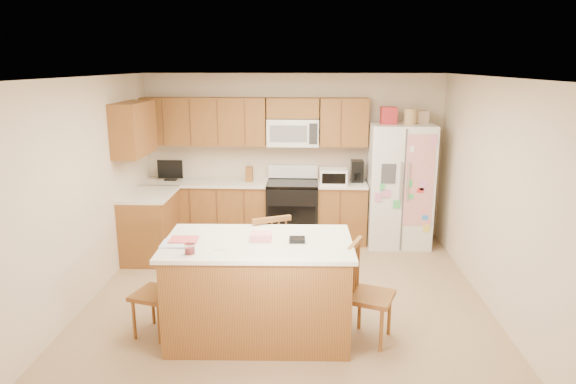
{
  "coord_description": "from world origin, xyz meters",
  "views": [
    {
      "loc": [
        0.24,
        -5.53,
        2.64
      ],
      "look_at": [
        -0.0,
        0.35,
        1.16
      ],
      "focal_mm": 32.0,
      "sensor_mm": 36.0,
      "label": 1
    }
  ],
  "objects_px": {
    "refrigerator": "(399,184)",
    "windsor_chair_back": "(267,261)",
    "island": "(259,288)",
    "windsor_chair_left": "(157,293)",
    "stove": "(293,210)",
    "windsor_chair_right": "(368,295)"
  },
  "relations": [
    {
      "from": "windsor_chair_left",
      "to": "windsor_chair_right",
      "type": "xyz_separation_m",
      "value": [
        2.07,
        -0.01,
        0.03
      ]
    },
    {
      "from": "refrigerator",
      "to": "windsor_chair_left",
      "type": "distance_m",
      "value": 4.01
    },
    {
      "from": "windsor_chair_left",
      "to": "windsor_chair_right",
      "type": "height_order",
      "value": "windsor_chair_right"
    },
    {
      "from": "refrigerator",
      "to": "windsor_chair_back",
      "type": "distance_m",
      "value": 2.76
    },
    {
      "from": "windsor_chair_back",
      "to": "windsor_chair_right",
      "type": "distance_m",
      "value": 1.29
    },
    {
      "from": "stove",
      "to": "refrigerator",
      "type": "height_order",
      "value": "refrigerator"
    },
    {
      "from": "windsor_chair_left",
      "to": "stove",
      "type": "bearing_deg",
      "value": 66.56
    },
    {
      "from": "stove",
      "to": "refrigerator",
      "type": "bearing_deg",
      "value": -2.3
    },
    {
      "from": "windsor_chair_left",
      "to": "windsor_chair_right",
      "type": "distance_m",
      "value": 2.07
    },
    {
      "from": "windsor_chair_back",
      "to": "windsor_chair_right",
      "type": "height_order",
      "value": "windsor_chair_back"
    },
    {
      "from": "windsor_chair_left",
      "to": "island",
      "type": "bearing_deg",
      "value": 2.26
    },
    {
      "from": "stove",
      "to": "refrigerator",
      "type": "relative_size",
      "value": 0.55
    },
    {
      "from": "refrigerator",
      "to": "windsor_chair_left",
      "type": "xyz_separation_m",
      "value": [
        -2.82,
        -2.81,
        -0.48
      ]
    },
    {
      "from": "island",
      "to": "windsor_chair_back",
      "type": "distance_m",
      "value": 0.71
    },
    {
      "from": "windsor_chair_right",
      "to": "stove",
      "type": "bearing_deg",
      "value": 105.97
    },
    {
      "from": "stove",
      "to": "windsor_chair_left",
      "type": "relative_size",
      "value": 1.22
    },
    {
      "from": "refrigerator",
      "to": "windsor_chair_back",
      "type": "bearing_deg",
      "value": -130.8
    },
    {
      "from": "stove",
      "to": "windsor_chair_left",
      "type": "bearing_deg",
      "value": -113.44
    },
    {
      "from": "island",
      "to": "windsor_chair_back",
      "type": "xyz_separation_m",
      "value": [
        0.03,
        0.7,
        0.0
      ]
    },
    {
      "from": "island",
      "to": "windsor_chair_left",
      "type": "xyz_separation_m",
      "value": [
        -1.01,
        -0.04,
        -0.06
      ]
    },
    {
      "from": "stove",
      "to": "windsor_chair_back",
      "type": "xyz_separation_m",
      "value": [
        -0.21,
        -2.13,
        0.02
      ]
    },
    {
      "from": "windsor_chair_back",
      "to": "windsor_chair_right",
      "type": "bearing_deg",
      "value": -36.19
    }
  ]
}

